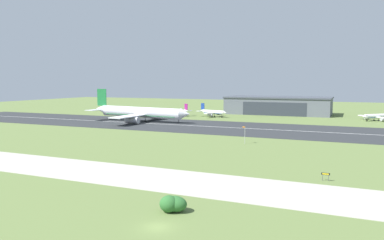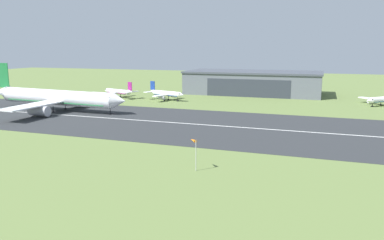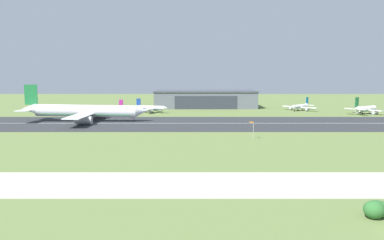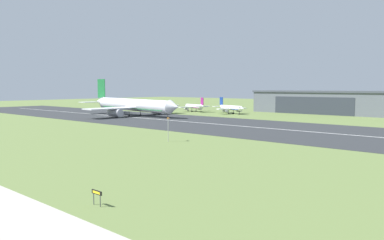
{
  "view_description": "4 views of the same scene",
  "coord_description": "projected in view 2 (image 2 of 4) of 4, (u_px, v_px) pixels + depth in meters",
  "views": [
    {
      "loc": [
        25.53,
        -46.31,
        21.08
      ],
      "look_at": [
        -28.97,
        79.74,
        7.12
      ],
      "focal_mm": 35.0,
      "sensor_mm": 36.0,
      "label": 1
    },
    {
      "loc": [
        13.61,
        13.02,
        22.75
      ],
      "look_at": [
        -10.73,
        82.32,
        8.68
      ],
      "focal_mm": 35.0,
      "sensor_mm": 36.0,
      "label": 2
    },
    {
      "loc": [
        -28.92,
        -48.22,
        21.66
      ],
      "look_at": [
        -28.55,
        83.0,
        5.84
      ],
      "focal_mm": 35.0,
      "sensor_mm": 36.0,
      "label": 3
    },
    {
      "loc": [
        55.27,
        13.38,
        13.1
      ],
      "look_at": [
        -10.16,
        88.21,
        4.41
      ],
      "focal_mm": 35.0,
      "sensor_mm": 36.0,
      "label": 4
    }
  ],
  "objects": [
    {
      "name": "airplane_landing",
      "position": [
        57.0,
        98.0,
        137.65
      ],
      "size": [
        58.42,
        51.6,
        17.27
      ],
      "color": "white",
      "rests_on": "ground_plane"
    },
    {
      "name": "hangar_building",
      "position": [
        253.0,
        82.0,
        190.5
      ],
      "size": [
        67.29,
        31.11,
        11.46
      ],
      "color": "slate",
      "rests_on": "ground_plane"
    },
    {
      "name": "ground_plane",
      "position": [
        210.0,
        216.0,
        51.67
      ],
      "size": [
        645.26,
        645.26,
        0.0
      ],
      "primitive_type": "plane",
      "color": "olive"
    },
    {
      "name": "windsock_pole",
      "position": [
        193.0,
        142.0,
        70.63
      ],
      "size": [
        1.88,
        1.83,
        5.98
      ],
      "color": "#B7B7BC",
      "rests_on": "ground_plane"
    },
    {
      "name": "airplane_parked_far_east",
      "position": [
        118.0,
        92.0,
        175.32
      ],
      "size": [
        19.97,
        17.3,
        7.77
      ],
      "color": "silver",
      "rests_on": "ground_plane"
    },
    {
      "name": "runway_centreline",
      "position": [
        270.0,
        129.0,
        106.68
      ],
      "size": [
        364.73,
        0.7,
        0.01
      ],
      "primitive_type": "cube",
      "color": "silver",
      "rests_on": "runway_strip"
    },
    {
      "name": "airplane_parked_east",
      "position": [
        166.0,
        94.0,
        166.63
      ],
      "size": [
        20.23,
        17.1,
        8.12
      ],
      "color": "white",
      "rests_on": "ground_plane"
    },
    {
      "name": "runway_strip",
      "position": [
        270.0,
        129.0,
        106.69
      ],
      "size": [
        405.26,
        51.77,
        0.06
      ],
      "primitive_type": "cube",
      "color": "#2B2D30",
      "rests_on": "ground_plane"
    }
  ]
}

